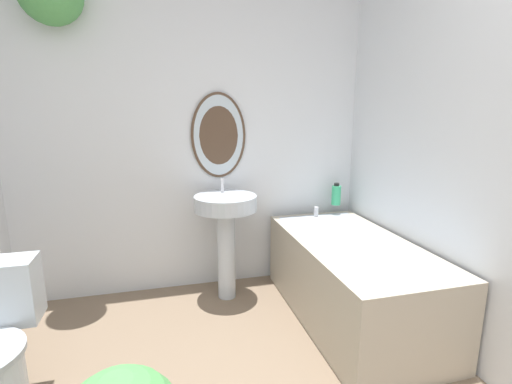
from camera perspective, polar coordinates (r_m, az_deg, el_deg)
The scene contains 5 objects.
wall_back at distance 2.81m, azimuth -11.76°, elevation 11.06°, with size 2.71×0.38×2.40m.
wall_right at distance 2.28m, azimuth 29.81°, elevation 6.66°, with size 0.06×2.46×2.40m.
pedestal_sink at distance 2.68m, azimuth -4.67°, elevation -4.54°, with size 0.45×0.45×0.88m.
bathtub at distance 2.60m, azimuth 14.47°, elevation -12.66°, with size 0.70×1.40×0.62m.
shampoo_bottle at distance 3.08m, azimuth 12.23°, elevation -0.42°, with size 0.07×0.07×0.18m.
Camera 1 is at (-0.26, -0.46, 1.36)m, focal length 26.00 mm.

